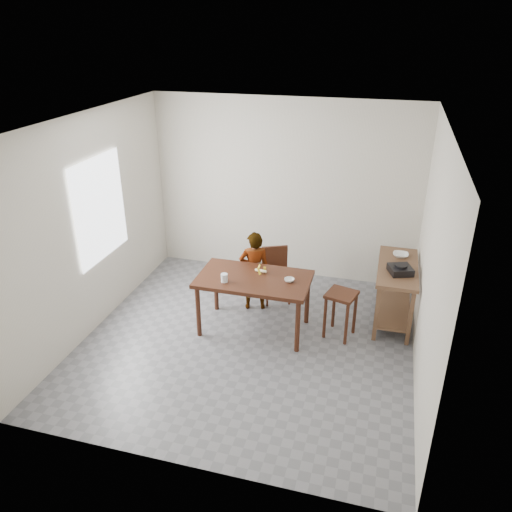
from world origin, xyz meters
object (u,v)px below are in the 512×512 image
(dining_table, at_px, (254,304))
(child, at_px, (254,271))
(stool, at_px, (340,314))
(dining_chair, at_px, (277,276))
(prep_counter, at_px, (394,293))

(dining_table, distance_m, child, 0.57)
(child, xyz_separation_m, stool, (1.22, -0.37, -0.26))
(dining_chair, bearing_deg, stool, -58.32)
(dining_table, bearing_deg, dining_chair, 82.43)
(dining_table, height_order, child, child)
(prep_counter, xyz_separation_m, dining_chair, (-1.61, 0.10, -0.02))
(prep_counter, height_order, stool, prep_counter)
(prep_counter, height_order, child, child)
(dining_table, xyz_separation_m, child, (-0.14, 0.51, 0.19))
(dining_chair, xyz_separation_m, stool, (0.97, -0.66, -0.08))
(dining_table, height_order, dining_chair, dining_chair)
(child, relative_size, dining_chair, 1.49)
(prep_counter, distance_m, stool, 0.85)
(dining_table, height_order, stool, dining_table)
(child, bearing_deg, dining_table, 85.97)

